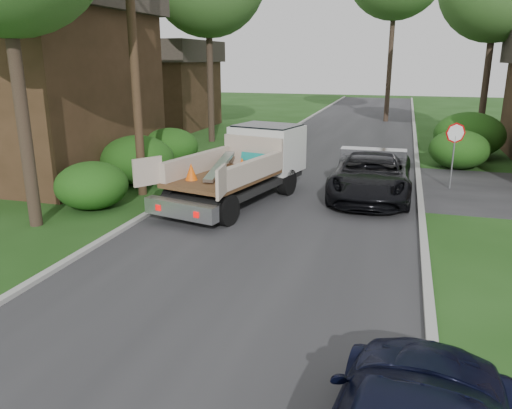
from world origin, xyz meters
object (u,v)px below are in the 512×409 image
object	(u,v)px
house_left_far	(157,83)
black_pickup	(371,174)
stop_sign	(455,142)
house_left_near	(18,70)
flatbed_truck	(251,160)
utility_pole	(133,44)

from	to	relation	value
house_left_far	black_pickup	bearing A→B (deg)	-43.30
stop_sign	house_left_far	distance (m)	22.81
stop_sign	black_pickup	xyz separation A→B (m)	(-2.80, -1.98, -0.97)
house_left_near	flatbed_truck	xyz separation A→B (m)	(10.35, -1.23, -2.96)
utility_pole	house_left_far	distance (m)	18.93
flatbed_truck	utility_pole	bearing A→B (deg)	-154.97
house_left_far	black_pickup	distance (m)	21.96
stop_sign	house_left_near	world-z (taller)	house_left_near
stop_sign	house_left_far	xyz separation A→B (m)	(-18.70, 13.00, 1.27)
utility_pole	stop_sign	bearing A→B (deg)	20.62
house_left_near	flatbed_truck	bearing A→B (deg)	-6.77
utility_pole	black_pickup	world-z (taller)	utility_pole
stop_sign	house_left_far	bearing A→B (deg)	145.19
black_pickup	house_left_far	bearing A→B (deg)	136.07
house_left_near	flatbed_truck	world-z (taller)	house_left_near
utility_pole	flatbed_truck	size ratio (longest dim) A/B	1.47
utility_pole	house_left_far	xyz separation A→B (m)	(-8.02, 17.02, -2.12)
stop_sign	utility_pole	world-z (taller)	utility_pole
stop_sign	utility_pole	size ratio (longest dim) A/B	0.25
utility_pole	house_left_far	world-z (taller)	utility_pole
house_left_far	flatbed_truck	bearing A→B (deg)	-53.86
house_left_far	flatbed_truck	world-z (taller)	house_left_far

